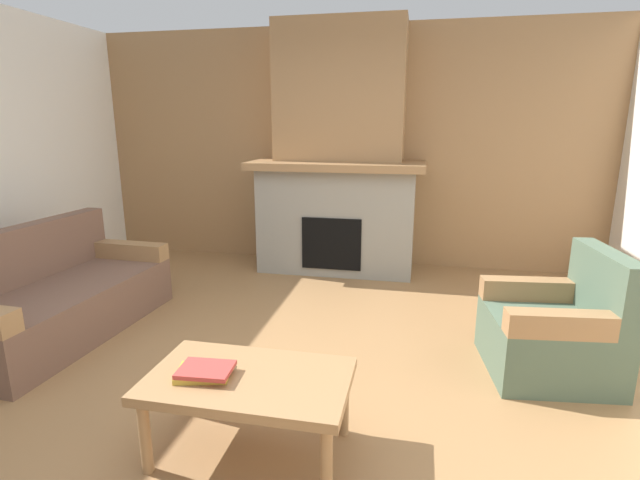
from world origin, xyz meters
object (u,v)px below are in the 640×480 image
object	(u,v)px
fireplace	(338,167)
couch	(55,299)
armchair	(556,331)
coffee_table	(249,386)

from	to	relation	value
fireplace	couch	distance (m)	3.03
armchair	couch	bearing A→B (deg)	-177.67
couch	armchair	size ratio (longest dim) A/B	2.15
fireplace	armchair	distance (m)	2.88
fireplace	armchair	world-z (taller)	fireplace
couch	coffee_table	size ratio (longest dim) A/B	1.83
armchair	coffee_table	bearing A→B (deg)	-145.28
armchair	coffee_table	distance (m)	2.09
couch	coffee_table	world-z (taller)	couch
armchair	fireplace	bearing A→B (deg)	131.80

